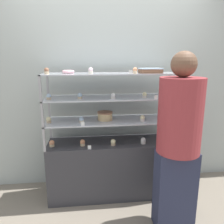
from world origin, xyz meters
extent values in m
plane|color=gray|center=(0.00, 0.00, 0.00)|extent=(20.00, 20.00, 0.00)
cube|color=#A8B2AD|center=(0.00, 0.37, 1.30)|extent=(8.00, 0.05, 2.60)
cube|color=#333338|center=(0.00, 0.00, 0.34)|extent=(1.51, 0.45, 0.68)
cube|color=#99999E|center=(-0.74, 0.21, 0.82)|extent=(0.02, 0.02, 0.27)
cube|color=#99999E|center=(0.74, 0.21, 0.82)|extent=(0.02, 0.02, 0.27)
cube|color=#99999E|center=(-0.74, -0.21, 0.82)|extent=(0.02, 0.02, 0.27)
cube|color=#99999E|center=(0.74, -0.21, 0.82)|extent=(0.02, 0.02, 0.27)
cube|color=#B7BCC6|center=(0.00, 0.00, 0.95)|extent=(1.51, 0.45, 0.01)
cube|color=#99999E|center=(-0.74, 0.21, 1.09)|extent=(0.02, 0.02, 0.27)
cube|color=#99999E|center=(0.74, 0.21, 1.09)|extent=(0.02, 0.02, 0.27)
cube|color=#99999E|center=(-0.74, -0.21, 1.09)|extent=(0.02, 0.02, 0.27)
cube|color=#99999E|center=(0.74, -0.21, 1.09)|extent=(0.02, 0.02, 0.27)
cube|color=#B7BCC6|center=(0.00, 0.00, 1.22)|extent=(1.51, 0.45, 0.01)
cube|color=#99999E|center=(-0.74, 0.21, 1.36)|extent=(0.02, 0.02, 0.27)
cube|color=#99999E|center=(0.74, 0.21, 1.36)|extent=(0.02, 0.02, 0.27)
cube|color=#99999E|center=(-0.74, -0.21, 1.36)|extent=(0.02, 0.02, 0.27)
cube|color=#99999E|center=(0.74, -0.21, 1.36)|extent=(0.02, 0.02, 0.27)
cube|color=#B7BCC6|center=(0.00, 0.00, 1.48)|extent=(1.51, 0.45, 0.01)
cylinder|color=#DBBC84|center=(-0.08, 0.01, 0.99)|extent=(0.17, 0.17, 0.08)
cylinder|color=#8C5B42|center=(-0.08, 0.01, 1.04)|extent=(0.18, 0.18, 0.01)
cube|color=brown|center=(0.42, -0.05, 1.51)|extent=(0.24, 0.17, 0.05)
cube|color=silver|center=(0.42, -0.05, 1.54)|extent=(0.24, 0.17, 0.01)
cylinder|color=#CCB28C|center=(-0.69, -0.08, 0.70)|extent=(0.05, 0.05, 0.03)
sphere|color=#E5996B|center=(-0.69, -0.08, 0.73)|extent=(0.06, 0.06, 0.06)
cylinder|color=#CCB28C|center=(-0.35, -0.09, 0.70)|extent=(0.05, 0.05, 0.03)
sphere|color=#E5996B|center=(-0.35, -0.09, 0.73)|extent=(0.06, 0.06, 0.06)
cylinder|color=#CCB28C|center=(0.00, -0.12, 0.70)|extent=(0.05, 0.05, 0.03)
sphere|color=#F4EAB2|center=(0.00, -0.12, 0.73)|extent=(0.06, 0.06, 0.06)
cylinder|color=white|center=(0.35, -0.11, 0.70)|extent=(0.05, 0.05, 0.03)
sphere|color=white|center=(0.35, -0.11, 0.73)|extent=(0.06, 0.06, 0.06)
cylinder|color=#CCB28C|center=(0.70, -0.05, 0.70)|extent=(0.05, 0.05, 0.03)
sphere|color=#E5996B|center=(0.70, -0.05, 0.73)|extent=(0.06, 0.06, 0.06)
cube|color=white|center=(-0.27, -0.20, 0.71)|extent=(0.04, 0.00, 0.04)
cylinder|color=#CCB28C|center=(-0.71, -0.05, 0.97)|extent=(0.05, 0.05, 0.03)
sphere|color=#F4EAB2|center=(-0.71, -0.05, 1.00)|extent=(0.05, 0.05, 0.05)
cylinder|color=beige|center=(-0.35, -0.08, 0.97)|extent=(0.05, 0.05, 0.03)
sphere|color=silver|center=(-0.35, -0.08, 1.00)|extent=(0.05, 0.05, 0.05)
cylinder|color=white|center=(0.34, -0.10, 0.97)|extent=(0.05, 0.05, 0.03)
sphere|color=#F4EAB2|center=(0.34, -0.10, 1.00)|extent=(0.05, 0.05, 0.05)
cylinder|color=white|center=(0.68, -0.10, 0.97)|extent=(0.05, 0.05, 0.03)
sphere|color=white|center=(0.68, -0.10, 1.00)|extent=(0.05, 0.05, 0.05)
cube|color=white|center=(-0.33, -0.20, 0.97)|extent=(0.04, 0.00, 0.04)
cylinder|color=#CCB28C|center=(-0.69, -0.07, 1.23)|extent=(0.05, 0.05, 0.02)
sphere|color=silver|center=(-0.69, -0.07, 1.26)|extent=(0.05, 0.05, 0.05)
cylinder|color=#CCB28C|center=(-0.36, -0.06, 1.23)|extent=(0.05, 0.05, 0.02)
sphere|color=silver|center=(-0.36, -0.06, 1.26)|extent=(0.05, 0.05, 0.05)
cylinder|color=white|center=(0.00, -0.10, 1.23)|extent=(0.05, 0.05, 0.02)
sphere|color=white|center=(0.00, -0.10, 1.26)|extent=(0.05, 0.05, 0.05)
cylinder|color=beige|center=(0.36, -0.07, 1.23)|extent=(0.05, 0.05, 0.02)
sphere|color=#F4EAB2|center=(0.36, -0.07, 1.26)|extent=(0.05, 0.05, 0.05)
cylinder|color=#CCB28C|center=(0.70, -0.07, 1.23)|extent=(0.05, 0.05, 0.02)
sphere|color=silver|center=(0.70, -0.07, 1.26)|extent=(0.05, 0.05, 0.05)
cube|color=white|center=(0.45, -0.20, 1.24)|extent=(0.04, 0.00, 0.04)
cylinder|color=#CCB28C|center=(-0.69, -0.11, 1.50)|extent=(0.05, 0.05, 0.03)
sphere|color=#8C5B42|center=(-0.69, -0.11, 1.53)|extent=(0.05, 0.05, 0.05)
cylinder|color=beige|center=(-0.24, -0.09, 1.50)|extent=(0.05, 0.05, 0.03)
sphere|color=silver|center=(-0.24, -0.09, 1.53)|extent=(0.05, 0.05, 0.05)
cylinder|color=#CCB28C|center=(0.24, -0.10, 1.50)|extent=(0.05, 0.05, 0.03)
sphere|color=#E5996B|center=(0.24, -0.10, 1.53)|extent=(0.05, 0.05, 0.05)
cylinder|color=#CCB28C|center=(0.71, -0.09, 1.50)|extent=(0.05, 0.05, 0.03)
sphere|color=#E5996B|center=(0.71, -0.09, 1.53)|extent=(0.05, 0.05, 0.05)
cube|color=white|center=(0.17, -0.20, 1.51)|extent=(0.04, 0.00, 0.04)
torus|color=#EFB2BC|center=(-0.48, 0.04, 1.51)|extent=(0.13, 0.13, 0.03)
cube|color=#282D47|center=(0.55, -0.61, 0.40)|extent=(0.38, 0.21, 0.79)
cylinder|color=#993338|center=(0.55, -0.61, 1.14)|extent=(0.40, 0.40, 0.69)
sphere|color=brown|center=(0.55, -0.61, 1.60)|extent=(0.22, 0.22, 0.22)
camera|label=1|loc=(-0.27, -2.44, 1.63)|focal=35.00mm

